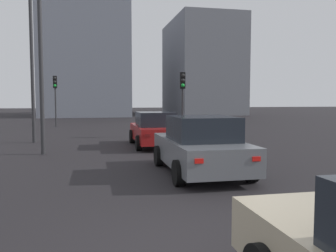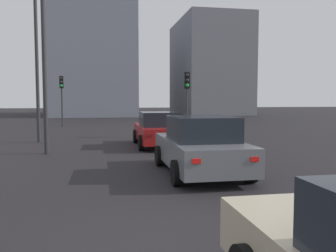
# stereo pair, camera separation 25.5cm
# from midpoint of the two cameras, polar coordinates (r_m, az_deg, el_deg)

# --- Properties ---
(car_red_left_lead) EXTENTS (4.17, 1.97, 1.53)m
(car_red_left_lead) POSITION_cam_midpoint_polar(r_m,az_deg,el_deg) (15.80, -2.61, -0.61)
(car_red_left_lead) COLOR maroon
(car_red_left_lead) RESTS_ON ground_plane
(car_grey_left_second) EXTENTS (4.30, 2.12, 1.63)m
(car_grey_left_second) POSITION_cam_midpoint_polar(r_m,az_deg,el_deg) (10.05, 4.53, -3.26)
(car_grey_left_second) COLOR slate
(car_grey_left_second) RESTS_ON ground_plane
(traffic_light_near_left) EXTENTS (0.32, 0.28, 3.81)m
(traffic_light_near_left) POSITION_cam_midpoint_polar(r_m,az_deg,el_deg) (27.89, -17.90, 5.48)
(traffic_light_near_left) COLOR #2D2D30
(traffic_light_near_left) RESTS_ON ground_plane
(traffic_light_near_right) EXTENTS (0.33, 0.30, 3.57)m
(traffic_light_near_right) POSITION_cam_midpoint_polar(r_m,az_deg,el_deg) (19.61, 2.00, 5.74)
(traffic_light_near_right) COLOR #2D2D30
(traffic_light_near_right) RESTS_ON ground_plane
(street_lamp_kerbside) EXTENTS (0.56, 0.36, 8.52)m
(street_lamp_kerbside) POSITION_cam_midpoint_polar(r_m,az_deg,el_deg) (18.49, -21.48, 12.87)
(street_lamp_kerbside) COLOR #2D2D30
(street_lamp_kerbside) RESTS_ON ground_plane
(street_lamp_far) EXTENTS (0.56, 0.36, 6.89)m
(street_lamp_far) POSITION_cam_midpoint_polar(r_m,az_deg,el_deg) (14.38, -20.28, 12.01)
(street_lamp_far) COLOR #2D2D30
(street_lamp_far) RESTS_ON ground_plane
(building_facade_left) EXTENTS (14.18, 8.51, 13.08)m
(building_facade_left) POSITION_cam_midpoint_polar(r_m,az_deg,el_deg) (51.41, 5.19, 9.31)
(building_facade_left) COLOR slate
(building_facade_left) RESTS_ON ground_plane
(building_facade_center) EXTENTS (14.85, 10.41, 16.03)m
(building_facade_center) POSITION_cam_midpoint_polar(r_m,az_deg,el_deg) (48.18, -13.25, 11.31)
(building_facade_center) COLOR gray
(building_facade_center) RESTS_ON ground_plane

